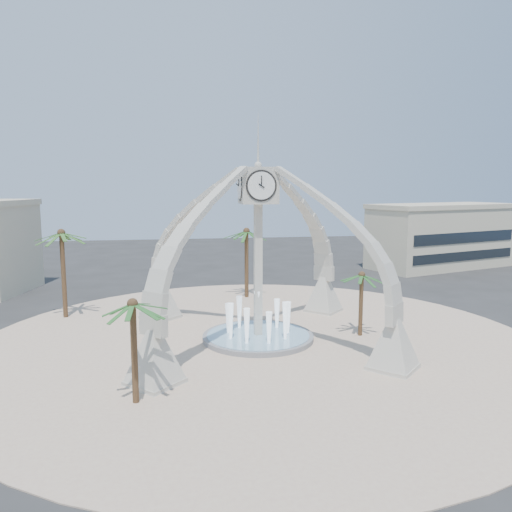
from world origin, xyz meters
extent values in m
plane|color=#282828|center=(0.00, 0.00, 0.00)|extent=(140.00, 140.00, 0.00)
cylinder|color=#C7B094|center=(0.00, 0.00, 0.03)|extent=(40.00, 40.00, 0.06)
cube|color=#BCB6A7|center=(0.00, 0.00, 4.90)|extent=(0.55, 0.55, 9.80)
cube|color=#BCB6A7|center=(0.00, 0.00, 11.05)|extent=(2.50, 2.50, 2.50)
cone|color=#BCB6A7|center=(0.00, 0.00, 14.30)|extent=(0.20, 0.20, 4.00)
cylinder|color=white|center=(0.00, -1.29, 11.05)|extent=(1.84, 0.04, 1.84)
pyramid|color=#BCB6A7|center=(7.07, 7.07, 1.60)|extent=(3.80, 3.80, 3.20)
pyramid|color=#BCB6A7|center=(-7.07, 7.07, 1.60)|extent=(3.80, 3.80, 3.20)
pyramid|color=#BCB6A7|center=(-7.07, -7.07, 1.60)|extent=(3.80, 3.80, 3.20)
pyramid|color=#BCB6A7|center=(7.07, -7.07, 1.60)|extent=(3.80, 3.80, 3.20)
cylinder|color=gray|center=(0.00, 0.00, 0.20)|extent=(8.00, 8.00, 0.40)
cylinder|color=#83ABC4|center=(0.00, 0.00, 0.42)|extent=(7.40, 7.40, 0.04)
cone|color=white|center=(0.00, 0.00, 2.02)|extent=(0.60, 0.60, 3.20)
cube|color=#C1B897|center=(30.00, 28.00, 4.00)|extent=(21.49, 13.79, 8.00)
cube|color=#C1B897|center=(30.00, 28.00, 8.30)|extent=(21.87, 14.17, 0.60)
cylinder|color=brown|center=(7.63, -0.29, 2.36)|extent=(0.31, 0.31, 4.71)
cylinder|color=brown|center=(-14.98, 8.74, 3.65)|extent=(0.39, 0.39, 7.31)
cylinder|color=brown|center=(1.21, 13.78, 3.38)|extent=(0.39, 0.39, 6.75)
cylinder|color=brown|center=(-7.95, -9.35, 2.67)|extent=(0.33, 0.33, 5.34)
camera|label=1|loc=(-5.87, -34.27, 11.08)|focal=35.00mm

